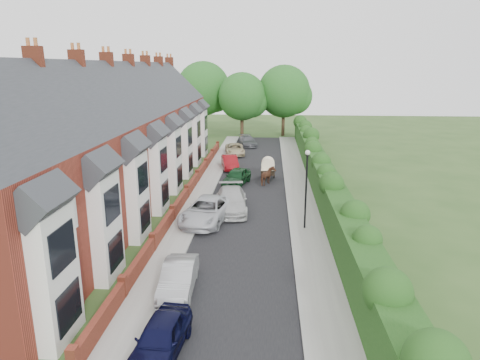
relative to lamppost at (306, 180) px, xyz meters
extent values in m
plane|color=#2D4C1E|center=(-3.40, -4.00, -3.30)|extent=(140.00, 140.00, 0.00)
cube|color=black|center=(-3.90, 7.00, -3.29)|extent=(6.00, 58.00, 0.02)
cube|color=gray|center=(0.20, 7.00, -3.24)|extent=(2.20, 58.00, 0.12)
cube|color=gray|center=(-7.75, 7.00, -3.24)|extent=(1.70, 58.00, 0.12)
cube|color=#9C9C97|center=(-0.85, 7.00, -3.23)|extent=(0.18, 58.00, 0.13)
cube|color=#9C9C97|center=(-6.95, 7.00, -3.23)|extent=(0.18, 58.00, 0.13)
cube|color=#153E13|center=(2.00, 7.00, -2.05)|extent=(1.50, 58.00, 2.50)
cube|color=#983526|center=(-14.40, 6.00, -0.05)|extent=(8.00, 40.00, 6.50)
cube|color=#2A2D31|center=(-14.40, 6.00, 3.20)|extent=(8.00, 40.20, 8.00)
cube|color=silver|center=(-10.05, -12.10, -0.70)|extent=(0.70, 2.40, 5.20)
cube|color=black|center=(-9.68, -12.10, -1.90)|extent=(0.06, 1.80, 1.60)
cube|color=black|center=(-9.68, -12.10, 0.50)|extent=(0.06, 1.80, 1.60)
cube|color=#2A2D31|center=(-10.20, -12.10, 2.30)|extent=(1.70, 2.60, 1.70)
cube|color=#3F2D2D|center=(-10.36, -10.00, -2.25)|extent=(0.08, 0.90, 2.10)
cube|color=silver|center=(-10.35, -10.10, 1.10)|extent=(0.12, 1.20, 1.60)
cube|color=silver|center=(-10.05, -7.10, -0.70)|extent=(0.70, 2.40, 5.20)
cube|color=black|center=(-9.68, -7.10, -1.90)|extent=(0.06, 1.80, 1.60)
cube|color=black|center=(-9.68, -7.10, 0.50)|extent=(0.06, 1.80, 1.60)
cube|color=#2A2D31|center=(-10.20, -7.10, 2.30)|extent=(1.70, 2.60, 1.70)
cube|color=#3F2D2D|center=(-10.36, -5.00, -2.25)|extent=(0.08, 0.90, 2.10)
cube|color=silver|center=(-10.35, -5.10, 1.10)|extent=(0.12, 1.20, 1.60)
cube|color=silver|center=(-10.05, -2.10, -0.70)|extent=(0.70, 2.40, 5.20)
cube|color=black|center=(-9.68, -2.10, -1.90)|extent=(0.06, 1.80, 1.60)
cube|color=black|center=(-9.68, -2.10, 0.50)|extent=(0.06, 1.80, 1.60)
cube|color=#2A2D31|center=(-10.20, -2.10, 2.30)|extent=(1.70, 2.60, 1.70)
cube|color=#3F2D2D|center=(-10.36, 0.00, -2.25)|extent=(0.08, 0.90, 2.10)
cube|color=silver|center=(-10.35, -0.10, 1.10)|extent=(0.12, 1.20, 1.60)
cube|color=silver|center=(-10.05, 2.90, -0.70)|extent=(0.70, 2.40, 5.20)
cube|color=black|center=(-9.68, 2.90, -1.90)|extent=(0.06, 1.80, 1.60)
cube|color=black|center=(-9.68, 2.90, 0.50)|extent=(0.06, 1.80, 1.60)
cube|color=#2A2D31|center=(-10.20, 2.90, 2.30)|extent=(1.70, 2.60, 1.70)
cube|color=#3F2D2D|center=(-10.36, 5.00, -2.25)|extent=(0.08, 0.90, 2.10)
cube|color=silver|center=(-10.35, 4.90, 1.10)|extent=(0.12, 1.20, 1.60)
cube|color=silver|center=(-10.05, 7.90, -0.70)|extent=(0.70, 2.40, 5.20)
cube|color=black|center=(-9.68, 7.90, -1.90)|extent=(0.06, 1.80, 1.60)
cube|color=black|center=(-9.68, 7.90, 0.50)|extent=(0.06, 1.80, 1.60)
cube|color=#2A2D31|center=(-10.20, 7.90, 2.30)|extent=(1.70, 2.60, 1.70)
cube|color=#3F2D2D|center=(-10.36, 10.00, -2.25)|extent=(0.08, 0.90, 2.10)
cube|color=silver|center=(-10.35, 9.90, 1.10)|extent=(0.12, 1.20, 1.60)
cube|color=silver|center=(-10.05, 12.90, -0.70)|extent=(0.70, 2.40, 5.20)
cube|color=black|center=(-9.68, 12.90, -1.90)|extent=(0.06, 1.80, 1.60)
cube|color=black|center=(-9.68, 12.90, 0.50)|extent=(0.06, 1.80, 1.60)
cube|color=#2A2D31|center=(-10.20, 12.90, 2.30)|extent=(1.70, 2.60, 1.70)
cube|color=#3F2D2D|center=(-10.36, 15.00, -2.25)|extent=(0.08, 0.90, 2.10)
cube|color=silver|center=(-10.35, 14.90, 1.10)|extent=(0.12, 1.20, 1.60)
cube|color=silver|center=(-10.05, 17.90, -0.70)|extent=(0.70, 2.40, 5.20)
cube|color=black|center=(-9.68, 17.90, -1.90)|extent=(0.06, 1.80, 1.60)
cube|color=black|center=(-9.68, 17.90, 0.50)|extent=(0.06, 1.80, 1.60)
cube|color=#2A2D31|center=(-10.20, 17.90, 2.30)|extent=(1.70, 2.60, 1.70)
cube|color=#3F2D2D|center=(-10.36, 20.00, -2.25)|extent=(0.08, 0.90, 2.10)
cube|color=silver|center=(-10.35, 19.90, 1.10)|extent=(0.12, 1.20, 1.60)
cube|color=silver|center=(-10.05, 22.90, -0.70)|extent=(0.70, 2.40, 5.20)
cube|color=black|center=(-9.68, 22.90, -1.90)|extent=(0.06, 1.80, 1.60)
cube|color=black|center=(-9.68, 22.90, 0.50)|extent=(0.06, 1.80, 1.60)
cube|color=#2A2D31|center=(-10.20, 22.90, 2.30)|extent=(1.70, 2.60, 1.70)
cube|color=#3F2D2D|center=(-10.36, 25.00, -2.25)|extent=(0.08, 0.90, 2.10)
cube|color=silver|center=(-10.35, 24.90, 1.10)|extent=(0.12, 1.20, 1.60)
cube|color=brown|center=(-14.40, -4.00, 7.00)|extent=(0.90, 0.50, 1.60)
cylinder|color=#A45F31|center=(-14.60, -4.00, 7.95)|extent=(0.20, 0.20, 0.50)
cylinder|color=#A45F31|center=(-14.20, -4.00, 7.95)|extent=(0.20, 0.20, 0.50)
cube|color=brown|center=(-14.40, 1.00, 7.00)|extent=(0.90, 0.50, 1.60)
cylinder|color=#A45F31|center=(-14.60, 1.00, 7.95)|extent=(0.20, 0.20, 0.50)
cylinder|color=#A45F31|center=(-14.20, 1.00, 7.95)|extent=(0.20, 0.20, 0.50)
cube|color=brown|center=(-14.40, 6.00, 7.00)|extent=(0.90, 0.50, 1.60)
cylinder|color=#A45F31|center=(-14.60, 6.00, 7.95)|extent=(0.20, 0.20, 0.50)
cylinder|color=#A45F31|center=(-14.20, 6.00, 7.95)|extent=(0.20, 0.20, 0.50)
cube|color=brown|center=(-14.40, 11.00, 7.00)|extent=(0.90, 0.50, 1.60)
cylinder|color=#A45F31|center=(-14.60, 11.00, 7.95)|extent=(0.20, 0.20, 0.50)
cylinder|color=#A45F31|center=(-14.20, 11.00, 7.95)|extent=(0.20, 0.20, 0.50)
cube|color=brown|center=(-14.40, 16.00, 7.00)|extent=(0.90, 0.50, 1.60)
cylinder|color=#A45F31|center=(-14.60, 16.00, 7.95)|extent=(0.20, 0.20, 0.50)
cylinder|color=#A45F31|center=(-14.20, 16.00, 7.95)|extent=(0.20, 0.20, 0.50)
cube|color=brown|center=(-14.40, 21.00, 7.00)|extent=(0.90, 0.50, 1.60)
cylinder|color=#A45F31|center=(-14.60, 21.00, 7.95)|extent=(0.20, 0.20, 0.50)
cylinder|color=#A45F31|center=(-14.20, 21.00, 7.95)|extent=(0.20, 0.20, 0.50)
cube|color=brown|center=(-14.40, 26.00, 7.00)|extent=(0.90, 0.50, 1.60)
cylinder|color=#A45F31|center=(-14.60, 26.00, 7.95)|extent=(0.20, 0.20, 0.50)
cylinder|color=#A45F31|center=(-14.20, 26.00, 7.95)|extent=(0.20, 0.20, 0.50)
cube|color=brown|center=(-8.75, -11.50, -2.85)|extent=(0.30, 4.70, 0.90)
cube|color=brown|center=(-8.75, -6.50, -2.85)|extent=(0.30, 4.70, 0.90)
cube|color=brown|center=(-8.75, -1.50, -2.85)|extent=(0.30, 4.70, 0.90)
cube|color=brown|center=(-8.75, 3.50, -2.85)|extent=(0.30, 4.70, 0.90)
cube|color=brown|center=(-8.75, 8.50, -2.85)|extent=(0.30, 4.70, 0.90)
cube|color=brown|center=(-8.75, 13.50, -2.85)|extent=(0.30, 4.70, 0.90)
cube|color=brown|center=(-8.75, 18.50, -2.85)|extent=(0.30, 4.70, 0.90)
cube|color=brown|center=(-8.75, 23.50, -2.85)|extent=(0.30, 4.70, 0.90)
cube|color=brown|center=(-8.75, -9.00, -2.75)|extent=(0.35, 0.35, 1.10)
cube|color=brown|center=(-8.75, -4.00, -2.75)|extent=(0.35, 0.35, 1.10)
cube|color=brown|center=(-8.75, 1.00, -2.75)|extent=(0.35, 0.35, 1.10)
cube|color=brown|center=(-8.75, 6.00, -2.75)|extent=(0.35, 0.35, 1.10)
cube|color=brown|center=(-8.75, 11.00, -2.75)|extent=(0.35, 0.35, 1.10)
cube|color=brown|center=(-8.75, 16.00, -2.75)|extent=(0.35, 0.35, 1.10)
cube|color=brown|center=(-8.75, 21.00, -2.75)|extent=(0.35, 0.35, 1.10)
cube|color=brown|center=(-8.75, 26.00, -2.75)|extent=(0.35, 0.35, 1.10)
cylinder|color=black|center=(0.00, 0.00, -0.90)|extent=(0.12, 0.12, 4.80)
cylinder|color=black|center=(0.00, 0.00, 1.55)|extent=(0.20, 0.20, 0.10)
sphere|color=silver|center=(0.00, 0.00, 1.70)|extent=(0.32, 0.32, 0.32)
cylinder|color=#332316|center=(-6.40, 36.00, -0.92)|extent=(0.50, 0.50, 4.75)
sphere|color=#1B531E|center=(-6.40, 36.00, 2.59)|extent=(6.80, 6.80, 6.80)
sphere|color=#1B531E|center=(-5.04, 36.30, 1.93)|extent=(4.76, 4.76, 4.76)
cylinder|color=#332316|center=(-0.40, 38.00, -0.67)|extent=(0.50, 0.50, 5.25)
sphere|color=#1B531E|center=(-0.40, 38.00, 3.21)|extent=(7.60, 7.60, 7.60)
sphere|color=#1B531E|center=(1.12, 38.30, 2.48)|extent=(5.32, 5.32, 5.32)
cylinder|color=#332316|center=(-12.40, 39.00, -0.55)|extent=(0.50, 0.50, 5.50)
sphere|color=#1B531E|center=(-12.40, 39.00, 3.52)|extent=(8.00, 8.00, 8.00)
sphere|color=#1B531E|center=(-10.80, 39.30, 2.75)|extent=(5.60, 5.60, 5.60)
imported|color=black|center=(-6.10, -12.68, -2.63)|extent=(1.90, 4.03, 1.33)
imported|color=#9C9CA0|center=(-6.40, -8.20, -2.62)|extent=(1.62, 4.17, 1.35)
imported|color=silver|center=(-6.40, 1.00, -2.51)|extent=(3.63, 6.04, 1.57)
imported|color=#BCBCBC|center=(-5.00, 3.25, -2.51)|extent=(2.71, 5.59, 1.57)
imported|color=#10381A|center=(-5.15, 10.29, -2.58)|extent=(2.67, 4.52, 1.44)
imported|color=maroon|center=(-6.32, 16.24, -2.61)|extent=(2.25, 4.36, 1.37)
imported|color=#C7B590|center=(-6.40, 23.40, -2.66)|extent=(2.75, 4.85, 1.28)
imported|color=#4F5156|center=(-5.19, 29.00, -2.64)|extent=(2.89, 4.83, 1.31)
imported|color=#573120|center=(-2.45, 10.48, -2.53)|extent=(1.51, 2.00, 1.54)
cube|color=black|center=(-2.45, 12.43, -2.51)|extent=(1.11, 1.85, 0.46)
cylinder|color=#F7E7BF|center=(-2.45, 12.43, -1.86)|extent=(1.20, 1.16, 1.20)
cube|color=#F7E7BF|center=(-2.45, 12.43, -2.28)|extent=(1.22, 1.90, 0.04)
cylinder|color=black|center=(-3.05, 12.98, -2.88)|extent=(0.07, 0.83, 0.83)
cylinder|color=black|center=(-1.84, 12.98, -2.88)|extent=(0.07, 0.83, 0.83)
cylinder|color=black|center=(-2.77, 11.41, -2.46)|extent=(0.06, 1.67, 0.06)
cylinder|color=black|center=(-2.12, 11.41, -2.46)|extent=(0.06, 1.67, 0.06)
camera|label=1|loc=(-2.30, -25.82, 6.83)|focal=32.00mm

